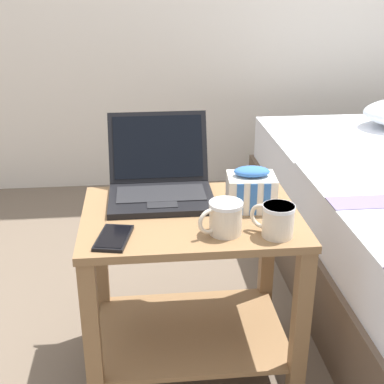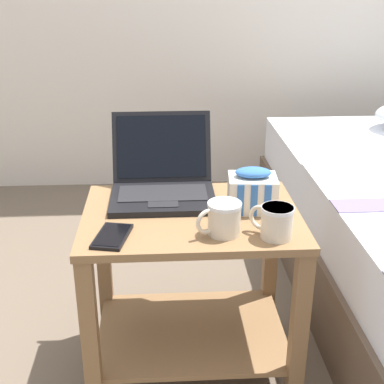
{
  "view_description": "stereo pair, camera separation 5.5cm",
  "coord_description": "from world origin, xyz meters",
  "views": [
    {
      "loc": [
        -0.13,
        -1.36,
        1.19
      ],
      "look_at": [
        0.0,
        -0.03,
        0.62
      ],
      "focal_mm": 50.0,
      "sensor_mm": 36.0,
      "label": 1
    },
    {
      "loc": [
        -0.08,
        -1.37,
        1.19
      ],
      "look_at": [
        0.0,
        -0.03,
        0.62
      ],
      "focal_mm": 50.0,
      "sensor_mm": 36.0,
      "label": 2
    }
  ],
  "objects": [
    {
      "name": "cell_phone",
      "position": [
        -0.21,
        -0.14,
        0.55
      ],
      "size": [
        0.1,
        0.15,
        0.01
      ],
      "color": "black",
      "rests_on": "bedside_table"
    },
    {
      "name": "ground_plane",
      "position": [
        0.0,
        0.0,
        0.0
      ],
      "size": [
        8.0,
        8.0,
        0.0
      ],
      "primitive_type": "plane",
      "color": "brown"
    },
    {
      "name": "mug_front_left",
      "position": [
        0.21,
        -0.16,
        0.59
      ],
      "size": [
        0.11,
        0.09,
        0.09
      ],
      "color": "beige",
      "rests_on": "bedside_table"
    },
    {
      "name": "bedside_table",
      "position": [
        0.0,
        0.0,
        0.35
      ],
      "size": [
        0.61,
        0.45,
        0.54
      ],
      "color": "olive",
      "rests_on": "ground_plane"
    },
    {
      "name": "mug_front_right",
      "position": [
        0.08,
        -0.13,
        0.59
      ],
      "size": [
        0.12,
        0.09,
        0.09
      ],
      "color": "beige",
      "rests_on": "bedside_table"
    },
    {
      "name": "snack_bag",
      "position": [
        0.18,
        0.02,
        0.6
      ],
      "size": [
        0.14,
        0.12,
        0.13
      ],
      "color": "silver",
      "rests_on": "bedside_table"
    },
    {
      "name": "laptop",
      "position": [
        -0.08,
        0.14,
        0.59
      ],
      "size": [
        0.31,
        0.31,
        0.22
      ],
      "color": "black",
      "rests_on": "bedside_table"
    }
  ]
}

